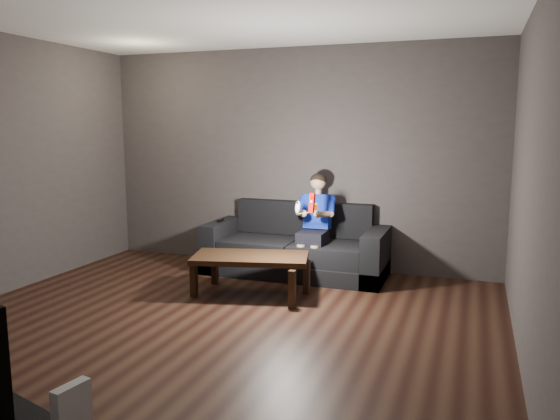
% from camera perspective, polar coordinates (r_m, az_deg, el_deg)
% --- Properties ---
extents(floor, '(5.00, 5.00, 0.00)m').
position_cam_1_polar(floor, '(4.81, -8.14, -12.67)').
color(floor, black).
rests_on(floor, ground).
extents(back_wall, '(5.00, 0.04, 2.70)m').
position_cam_1_polar(back_wall, '(6.80, 1.52, 5.39)').
color(back_wall, '#3B3534').
rests_on(back_wall, ground).
extents(right_wall, '(0.04, 5.00, 2.70)m').
position_cam_1_polar(right_wall, '(3.98, 25.11, 2.17)').
color(right_wall, '#3B3534').
rests_on(right_wall, ground).
extents(ceiling, '(5.00, 5.00, 0.02)m').
position_cam_1_polar(ceiling, '(4.58, -8.92, 20.64)').
color(ceiling, white).
rests_on(ceiling, back_wall).
extents(sofa, '(2.14, 0.93, 0.83)m').
position_cam_1_polar(sofa, '(6.56, 1.74, -4.28)').
color(sofa, black).
rests_on(sofa, floor).
extents(child, '(0.46, 0.56, 1.12)m').
position_cam_1_polar(child, '(6.35, 3.70, -0.67)').
color(child, black).
rests_on(child, sofa).
extents(wii_remote_red, '(0.06, 0.08, 0.22)m').
position_cam_1_polar(wii_remote_red, '(5.88, 3.36, 0.75)').
color(wii_remote_red, '#CF0700').
rests_on(wii_remote_red, child).
extents(nunchuk_white, '(0.07, 0.09, 0.15)m').
position_cam_1_polar(nunchuk_white, '(5.94, 1.87, 0.33)').
color(nunchuk_white, silver).
rests_on(nunchuk_white, child).
extents(wii_remote_black, '(0.06, 0.16, 0.03)m').
position_cam_1_polar(wii_remote_black, '(6.78, -6.23, -1.06)').
color(wii_remote_black, black).
rests_on(wii_remote_black, sofa).
extents(coffee_table, '(1.28, 0.85, 0.43)m').
position_cam_1_polar(coffee_table, '(5.68, -3.10, -5.30)').
color(coffee_table, black).
rests_on(coffee_table, floor).
extents(wii_console, '(0.08, 0.17, 0.22)m').
position_cam_1_polar(wii_console, '(2.53, -20.91, -18.93)').
color(wii_console, silver).
rests_on(wii_console, media_console).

